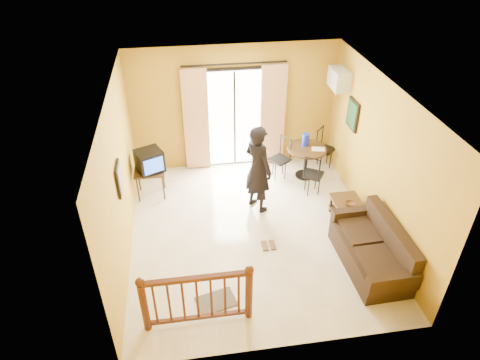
{
  "coord_description": "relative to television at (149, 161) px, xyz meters",
  "views": [
    {
      "loc": [
        -1.15,
        -6.05,
        5.34
      ],
      "look_at": [
        -0.22,
        0.2,
        1.06
      ],
      "focal_mm": 32.0,
      "sensor_mm": 36.0,
      "label": 1
    }
  ],
  "objects": [
    {
      "name": "dining_chairs",
      "position": [
        3.33,
        0.14,
        -0.84
      ],
      "size": [
        1.69,
        1.53,
        0.95
      ],
      "color": "black",
      "rests_on": "ground"
    },
    {
      "name": "serving_tray",
      "position": [
        3.57,
        0.13,
        -0.11
      ],
      "size": [
        0.32,
        0.25,
        0.02
      ],
      "primitive_type": "cube",
      "rotation": [
        0.0,
        0.0,
        -0.27
      ],
      "color": "beige",
      "rests_on": "dining_table"
    },
    {
      "name": "stair_balustrade",
      "position": [
        0.72,
        -3.37,
        -0.28
      ],
      "size": [
        1.63,
        0.13,
        1.04
      ],
      "color": "#471E0F",
      "rests_on": "ground"
    },
    {
      "name": "dining_table",
      "position": [
        3.35,
        0.23,
        -0.27
      ],
      "size": [
        0.86,
        0.86,
        0.72
      ],
      "color": "black",
      "rests_on": "ground"
    },
    {
      "name": "ground",
      "position": [
        1.87,
        -1.47,
        -0.84
      ],
      "size": [
        5.0,
        5.0,
        0.0
      ],
      "primitive_type": "plane",
      "color": "beige",
      "rests_on": "ground"
    },
    {
      "name": "standing_person",
      "position": [
        2.08,
        -0.73,
        0.07
      ],
      "size": [
        0.73,
        0.79,
        1.82
      ],
      "primitive_type": "imported",
      "rotation": [
        0.0,
        0.0,
        2.15
      ],
      "color": "black",
      "rests_on": "ground"
    },
    {
      "name": "television",
      "position": [
        0.0,
        0.0,
        0.0
      ],
      "size": [
        0.64,
        0.61,
        0.45
      ],
      "rotation": [
        0.0,
        0.0,
        0.42
      ],
      "color": "black",
      "rests_on": "tv_table"
    },
    {
      "name": "doormat",
      "position": [
        1.01,
        -3.04,
        -0.83
      ],
      "size": [
        0.68,
        0.54,
        0.02
      ],
      "primitive_type": "cube",
      "rotation": [
        0.0,
        0.0,
        0.25
      ],
      "color": "#524A41",
      "rests_on": "ground"
    },
    {
      "name": "bowl",
      "position": [
        3.72,
        -1.5,
        -0.39
      ],
      "size": [
        0.21,
        0.21,
        0.06
      ],
      "primitive_type": "imported",
      "rotation": [
        0.0,
        0.0,
        -0.16
      ],
      "color": "brown",
      "rests_on": "coffee_table"
    },
    {
      "name": "water_jug",
      "position": [
        3.34,
        0.36,
        0.02
      ],
      "size": [
        0.15,
        0.15,
        0.28
      ],
      "primitive_type": "cylinder",
      "color": "#1325B4",
      "rests_on": "dining_table"
    },
    {
      "name": "tv_table",
      "position": [
        -0.03,
        0.0,
        -0.3
      ],
      "size": [
        0.62,
        0.51,
        0.62
      ],
      "color": "black",
      "rests_on": "ground"
    },
    {
      "name": "sandals",
      "position": [
        2.08,
        -1.92,
        -0.82
      ],
      "size": [
        0.24,
        0.25,
        0.03
      ],
      "color": "brown",
      "rests_on": "ground"
    },
    {
      "name": "air_conditioner",
      "position": [
        3.96,
        0.48,
        1.31
      ],
      "size": [
        0.31,
        0.6,
        0.4
      ],
      "color": "silver",
      "rests_on": "room_shell"
    },
    {
      "name": "botanical_print",
      "position": [
        4.08,
        -0.17,
        0.81
      ],
      "size": [
        0.05,
        0.5,
        0.6
      ],
      "color": "black",
      "rests_on": "room_shell"
    },
    {
      "name": "picture_left",
      "position": [
        -0.35,
        -1.67,
        0.71
      ],
      "size": [
        0.05,
        0.42,
        0.52
      ],
      "color": "black",
      "rests_on": "room_shell"
    },
    {
      "name": "sofa",
      "position": [
        3.72,
        -2.63,
        -0.52
      ],
      "size": [
        0.88,
        1.81,
        0.86
      ],
      "rotation": [
        0.0,
        0.0,
        0.03
      ],
      "color": "black",
      "rests_on": "ground"
    },
    {
      "name": "room_shell",
      "position": [
        1.87,
        -1.47,
        0.86
      ],
      "size": [
        5.0,
        5.0,
        5.0
      ],
      "color": "white",
      "rests_on": "ground"
    },
    {
      "name": "coffee_table",
      "position": [
        3.72,
        -1.53,
        -0.55
      ],
      "size": [
        0.53,
        0.96,
        0.43
      ],
      "color": "black",
      "rests_on": "ground"
    },
    {
      "name": "balcony_door",
      "position": [
        1.87,
        0.96,
        0.35
      ],
      "size": [
        2.25,
        0.14,
        2.46
      ],
      "color": "black",
      "rests_on": "ground"
    }
  ]
}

